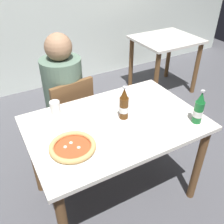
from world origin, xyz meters
TOP-DOWN VIEW (x-y plane):
  - ground_plane at (0.00, 0.00)m, footprint 8.00×8.00m
  - dining_table_main at (0.00, 0.00)m, footprint 1.20×0.80m
  - chair_behind_table at (-0.13, 0.61)m, footprint 0.45×0.45m
  - diner_seated at (-0.14, 0.66)m, footprint 0.34×0.34m
  - dining_table_background at (1.48, 1.27)m, footprint 0.80×0.70m
  - pizza_margherita_near at (-0.36, -0.13)m, footprint 0.30×0.30m
  - beer_bottle_left at (0.07, 0.01)m, footprint 0.07×0.07m
  - beer_bottle_center at (0.49, -0.27)m, footprint 0.07×0.07m
  - napkin_with_cutlery at (0.30, 0.05)m, footprint 0.18×0.19m
  - paper_cup at (-0.33, 0.30)m, footprint 0.07×0.07m

SIDE VIEW (x-z plane):
  - ground_plane at x=0.00m, z-range 0.00..0.00m
  - chair_behind_table at x=-0.13m, z-range 0.06..0.91m
  - diner_seated at x=-0.14m, z-range -0.02..1.19m
  - dining_table_background at x=1.48m, z-range 0.22..0.97m
  - dining_table_main at x=0.00m, z-range 0.26..1.01m
  - napkin_with_cutlery at x=0.30m, z-range 0.75..0.76m
  - pizza_margherita_near at x=-0.36m, z-range 0.75..0.79m
  - paper_cup at x=-0.33m, z-range 0.75..0.84m
  - beer_bottle_left at x=0.07m, z-range 0.73..0.98m
  - beer_bottle_center at x=0.49m, z-range 0.73..0.98m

